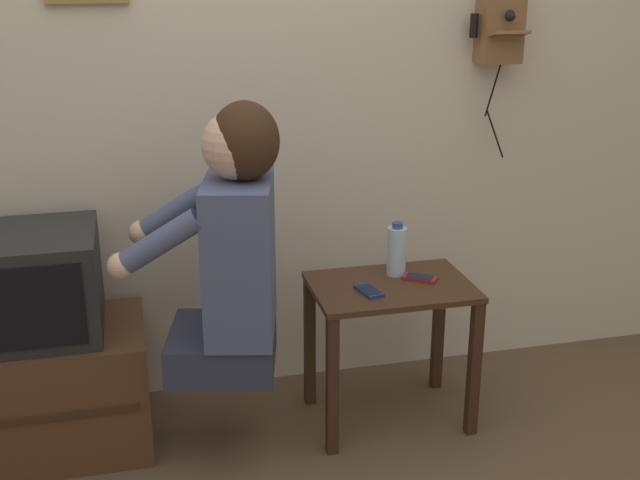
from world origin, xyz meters
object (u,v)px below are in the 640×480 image
(person, at_px, (233,245))
(cell_phone_held, at_px, (369,291))
(wall_phone_antique, at_px, (500,19))
(water_bottle, at_px, (397,250))
(television, at_px, (29,284))
(cell_phone_spare, at_px, (420,278))

(person, xyz_separation_m, cell_phone_held, (0.48, 0.02, -0.22))
(wall_phone_antique, bearing_deg, water_bottle, -151.68)
(water_bottle, bearing_deg, television, 178.64)
(television, relative_size, water_bottle, 2.28)
(cell_phone_spare, height_order, water_bottle, water_bottle)
(person, distance_m, television, 0.72)
(cell_phone_spare, bearing_deg, water_bottle, 78.66)
(wall_phone_antique, height_order, water_bottle, wall_phone_antique)
(wall_phone_antique, relative_size, cell_phone_held, 5.51)
(television, distance_m, water_bottle, 1.31)
(wall_phone_antique, xyz_separation_m, water_bottle, (-0.48, -0.26, -0.81))
(television, bearing_deg, water_bottle, -1.36)
(person, xyz_separation_m, wall_phone_antique, (1.11, 0.42, 0.68))
(person, height_order, water_bottle, person)
(wall_phone_antique, height_order, cell_phone_held, wall_phone_antique)
(cell_phone_spare, bearing_deg, television, 119.96)
(cell_phone_held, bearing_deg, television, 159.18)
(cell_phone_spare, relative_size, water_bottle, 0.66)
(person, relative_size, water_bottle, 4.52)
(television, relative_size, cell_phone_spare, 3.45)
(television, height_order, water_bottle, television)
(person, height_order, television, person)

